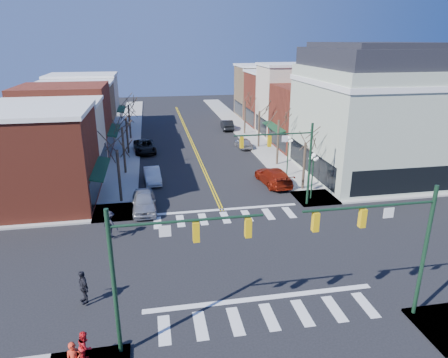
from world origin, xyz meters
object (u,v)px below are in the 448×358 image
car_right_mid (244,143)px  pedestrian_dark_a (83,287)px  car_right_far (227,125)px  car_left_far (145,146)px  car_right_near (273,176)px  victorian_corner (370,111)px  pedestrian_red_b (85,346)px  car_left_mid (152,175)px  lamppost_corner (313,168)px  car_left_near (144,202)px  lamppost_midblock (288,149)px  pedestrian_dark_b (110,224)px

car_right_mid → pedestrian_dark_a: (-15.92, -30.51, 0.42)m
car_right_far → pedestrian_dark_a: (-15.92, -41.96, 0.32)m
car_left_far → pedestrian_dark_a: size_ratio=2.90×
car_right_near → victorian_corner: bearing=-177.7°
victorian_corner → pedestrian_red_b: victorian_corner is taller
victorian_corner → car_left_mid: (-22.10, 1.31, -5.94)m
pedestrian_dark_a → lamppost_corner: bearing=94.9°
car_left_near → car_left_far: 18.58m
car_right_near → car_right_mid: 14.12m
victorian_corner → lamppost_midblock: size_ratio=3.29×
car_left_far → lamppost_midblock: bearing=-45.2°
lamppost_midblock → pedestrian_red_b: size_ratio=2.81×
lamppost_midblock → car_right_mid: (-1.80, 12.16, -2.28)m
lamppost_corner → car_right_mid: (-1.80, 18.66, -2.28)m
lamppost_midblock → car_left_far: size_ratio=0.78×
lamppost_corner → lamppost_midblock: 6.50m
car_right_mid → pedestrian_dark_b: pedestrian_dark_b is taller
car_left_far → car_left_mid: bearing=-91.0°
car_left_near → pedestrian_dark_b: (-2.34, -4.58, 0.32)m
car_left_near → pedestrian_dark_a: (-3.12, -12.13, 0.28)m
car_left_far → car_right_mid: (12.80, -0.20, -0.08)m
car_left_near → car_left_far: car_left_near is taller
lamppost_corner → car_right_mid: size_ratio=1.08×
car_right_mid → pedestrian_red_b: pedestrian_red_b is taller
victorian_corner → pedestrian_red_b: 34.20m
victorian_corner → pedestrian_dark_a: victorian_corner is taller
victorian_corner → car_right_far: 26.79m
car_left_near → pedestrian_red_b: pedestrian_red_b is taller
car_left_far → pedestrian_dark_a: (-3.12, -30.71, 0.33)m
car_left_far → victorian_corner: bearing=-34.3°
victorian_corner → car_right_far: (-10.10, 24.10, -5.88)m
victorian_corner → lamppost_midblock: (-8.30, 0.50, -3.70)m
car_left_mid → car_right_far: size_ratio=0.92×
lamppost_midblock → victorian_corner: bearing=-3.4°
lamppost_corner → pedestrian_red_b: bearing=-136.4°
car_left_near → car_right_near: bearing=17.0°
car_right_near → car_right_mid: bearing=-96.8°
car_left_far → car_right_near: bearing=-53.8°
victorian_corner → car_left_far: (-22.90, 12.85, -5.89)m
victorian_corner → car_right_mid: size_ratio=3.56×
victorian_corner → pedestrian_red_b: bearing=-138.7°
car_left_mid → pedestrian_dark_b: size_ratio=2.21×
lamppost_midblock → lamppost_corner: bearing=-90.0°
car_left_far → lamppost_corner: bearing=-57.3°
pedestrian_dark_a → pedestrian_dark_b: (0.78, 7.54, 0.03)m
pedestrian_red_b → lamppost_midblock: bearing=-35.7°
victorian_corner → pedestrian_dark_b: (-25.24, -10.31, -5.52)m
victorian_corner → car_left_near: victorian_corner is taller
pedestrian_dark_a → pedestrian_red_b: bearing=-20.2°
lamppost_midblock → pedestrian_dark_b: lamppost_midblock is taller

